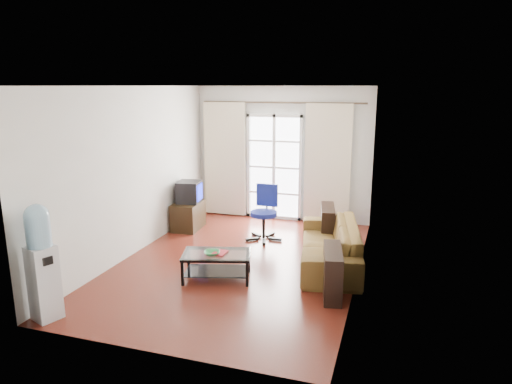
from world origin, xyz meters
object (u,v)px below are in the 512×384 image
tv_stand (188,216)px  task_chair (264,224)px  coffee_table (217,262)px  water_cooler (41,260)px  crt_tv (188,192)px  sofa (329,244)px

tv_stand → task_chair: bearing=-9.5°
coffee_table → tv_stand: size_ratio=1.50×
water_cooler → task_chair: bearing=85.6°
crt_tv → water_cooler: (-0.07, -3.72, 0.01)m
coffee_table → water_cooler: water_cooler is taller
sofa → tv_stand: bearing=-118.9°
coffee_table → water_cooler: (-1.49, -1.66, 0.49)m
coffee_table → task_chair: task_chair is taller
sofa → crt_tv: crt_tv is taller
sofa → water_cooler: 4.03m
sofa → water_cooler: (-2.93, -2.74, 0.42)m
crt_tv → water_cooler: bearing=-100.2°
task_chair → crt_tv: bearing=172.9°
coffee_table → sofa: bearing=36.7°
coffee_table → task_chair: (0.15, 1.87, 0.04)m
sofa → coffee_table: size_ratio=2.14×
sofa → task_chair: (-1.29, 0.79, -0.03)m
task_chair → water_cooler: (-1.64, -3.53, 0.45)m
sofa → crt_tv: (-2.87, 0.98, 0.41)m
task_chair → coffee_table: bearing=-94.8°
crt_tv → sofa: bearing=-28.1°
sofa → task_chair: task_chair is taller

